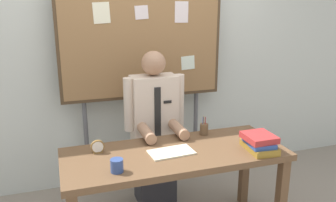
{
  "coord_description": "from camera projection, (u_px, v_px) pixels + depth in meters",
  "views": [
    {
      "loc": [
        -0.82,
        -2.3,
        1.85
      ],
      "look_at": [
        0.0,
        0.17,
        1.1
      ],
      "focal_mm": 37.47,
      "sensor_mm": 36.0,
      "label": 1
    }
  ],
  "objects": [
    {
      "name": "back_wall",
      "position": [
        138.0,
        52.0,
        3.53
      ],
      "size": [
        6.4,
        0.08,
        2.7
      ],
      "primitive_type": "cube",
      "color": "silver",
      "rests_on": "ground_plane"
    },
    {
      "name": "desk",
      "position": [
        175.0,
        163.0,
        2.68
      ],
      "size": [
        1.69,
        0.68,
        0.75
      ],
      "color": "brown",
      "rests_on": "ground_plane"
    },
    {
      "name": "person",
      "position": [
        155.0,
        135.0,
        3.18
      ],
      "size": [
        0.55,
        0.56,
        1.44
      ],
      "color": "#2D2D33",
      "rests_on": "ground_plane"
    },
    {
      "name": "bulletin_board",
      "position": [
        143.0,
        42.0,
        3.31
      ],
      "size": [
        1.58,
        0.09,
        2.07
      ],
      "color": "#4C3823",
      "rests_on": "ground_plane"
    },
    {
      "name": "book_stack",
      "position": [
        259.0,
        143.0,
        2.65
      ],
      "size": [
        0.22,
        0.3,
        0.13
      ],
      "color": "olive",
      "rests_on": "desk"
    },
    {
      "name": "open_notebook",
      "position": [
        171.0,
        152.0,
        2.62
      ],
      "size": [
        0.34,
        0.21,
        0.01
      ],
      "primitive_type": "cube",
      "rotation": [
        0.0,
        0.0,
        0.07
      ],
      "color": "#F4EFCC",
      "rests_on": "desk"
    },
    {
      "name": "desk_clock",
      "position": [
        98.0,
        147.0,
        2.61
      ],
      "size": [
        0.1,
        0.04,
        0.1
      ],
      "color": "olive",
      "rests_on": "desk"
    },
    {
      "name": "coffee_mug",
      "position": [
        117.0,
        166.0,
        2.32
      ],
      "size": [
        0.09,
        0.09,
        0.09
      ],
      "primitive_type": "cylinder",
      "color": "#334C8C",
      "rests_on": "desk"
    },
    {
      "name": "pen_holder",
      "position": [
        204.0,
        129.0,
        2.97
      ],
      "size": [
        0.07,
        0.07,
        0.16
      ],
      "color": "brown",
      "rests_on": "desk"
    }
  ]
}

